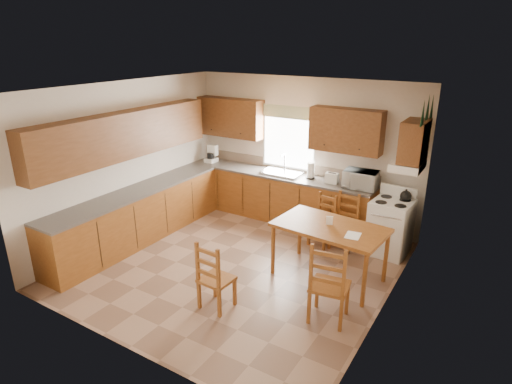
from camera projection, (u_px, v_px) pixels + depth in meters
The scene contains 35 objects.
floor at pixel (238, 265), 6.69m from camera, with size 4.50×4.50×0.00m, color #947159.
ceiling at pixel (235, 89), 5.77m from camera, with size 4.50×4.50×0.00m, color brown.
wall_left at pixel (128, 161), 7.34m from camera, with size 4.50×4.50×0.00m, color beige.
wall_right at pixel (392, 215), 5.12m from camera, with size 4.50×4.50×0.00m, color beige.
wall_back at pixel (303, 151), 8.03m from camera, with size 4.50×4.50×0.00m, color beige.
wall_front at pixel (115, 243), 4.43m from camera, with size 4.50×4.50×0.00m, color beige.
lower_cab_back at pixel (277, 197), 8.29m from camera, with size 3.75×0.60×0.88m, color brown.
lower_cab_left at pixel (139, 216), 7.38m from camera, with size 0.60×3.60×0.88m, color brown.
counter_back at pixel (278, 174), 8.13m from camera, with size 3.75×0.63×0.04m, color #57504B.
counter_left at pixel (136, 191), 7.22m from camera, with size 0.63×3.60×0.04m, color #57504B.
backsplash at pixel (285, 165), 8.33m from camera, with size 3.75×0.01×0.18m, color #87725E.
upper_cab_back_left at pixel (230, 117), 8.49m from camera, with size 1.41×0.33×0.75m, color brown.
upper_cab_back_right at pixel (346, 130), 7.30m from camera, with size 1.25×0.33×0.75m, color brown.
upper_cab_left at pixel (125, 135), 6.97m from camera, with size 0.33×3.60×0.75m, color brown.
upper_cab_stove at pixel (414, 141), 6.34m from camera, with size 0.33×0.62×0.62m, color brown.
range_hood at pixel (408, 165), 6.50m from camera, with size 0.44×0.62×0.12m, color white.
window_frame at pixel (289, 139), 8.09m from camera, with size 1.13×0.02×1.18m, color white.
window_pane at pixel (289, 139), 8.09m from camera, with size 1.05×0.01×1.10m, color white.
window_valance at pixel (289, 112), 7.89m from camera, with size 1.19×0.01×0.24m, color #5C7D43.
sink_basin at pixel (281, 173), 8.08m from camera, with size 0.75×0.45×0.04m, color silver.
pine_decal_a at pixel (423, 113), 5.86m from camera, with size 0.22×0.22×0.36m, color #13391F.
pine_decal_b at pixel (428, 107), 6.10m from camera, with size 0.22×0.22×0.36m, color #13391F.
pine_decal_c at pixel (432, 107), 6.37m from camera, with size 0.22×0.22×0.36m, color #13391F.
stove at pixel (390, 228), 6.93m from camera, with size 0.60×0.62×0.89m, color white.
coffeemaker at pixel (211, 154), 8.81m from camera, with size 0.20×0.24×0.34m, color white.
paper_towel at pixel (311, 170), 7.79m from camera, with size 0.13×0.13×0.30m, color white.
toaster at pixel (332, 178), 7.55m from camera, with size 0.22×0.14×0.18m, color white.
microwave at pixel (361, 179), 7.28m from camera, with size 0.51×0.37×0.31m, color white.
dining_table at pixel (329, 252), 6.22m from camera, with size 1.55×0.89×0.83m, color brown.
chair_near_left at pixel (216, 275), 5.50m from camera, with size 0.40×0.38×0.95m, color brown.
chair_near_right at pixel (330, 281), 5.24m from camera, with size 0.46×0.43×1.09m, color brown.
chair_far_left at pixel (344, 222), 7.08m from camera, with size 0.40×0.38×0.94m, color brown.
chair_far_right at pixel (322, 221), 7.21m from camera, with size 0.37×0.35×0.88m, color brown.
table_paper at pixel (353, 235), 5.77m from camera, with size 0.19×0.25×0.00m, color white.
table_card at pixel (329, 220), 6.09m from camera, with size 0.10×0.02×0.13m, color white.
Camera 1 is at (3.33, -4.88, 3.35)m, focal length 30.00 mm.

